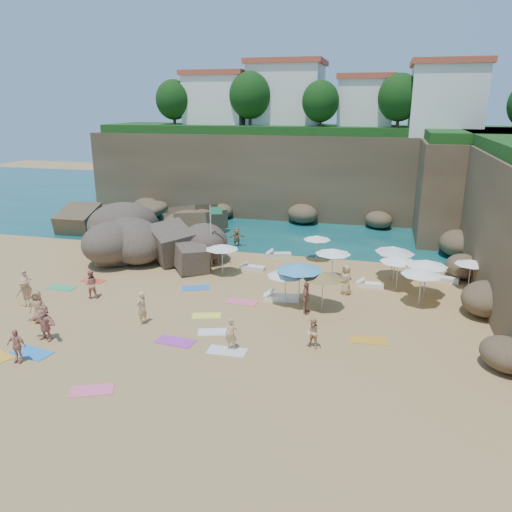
% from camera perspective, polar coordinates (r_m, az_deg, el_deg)
% --- Properties ---
extents(ground, '(120.00, 120.00, 0.00)m').
position_cam_1_polar(ground, '(28.84, -5.36, -5.21)').
color(ground, tan).
rests_on(ground, ground).
extents(seawater, '(120.00, 120.00, 0.00)m').
position_cam_1_polar(seawater, '(56.87, 4.86, 6.00)').
color(seawater, '#0C4751').
rests_on(seawater, ground).
extents(cliff_back, '(44.00, 8.00, 8.00)m').
position_cam_1_polar(cliff_back, '(51.04, 6.24, 9.24)').
color(cliff_back, brown).
rests_on(cliff_back, ground).
extents(cliff_corner, '(10.00, 12.00, 8.00)m').
position_cam_1_polar(cliff_corner, '(46.24, 24.13, 7.04)').
color(cliff_corner, brown).
rests_on(cliff_corner, ground).
extents(rock_promontory, '(12.00, 7.00, 2.00)m').
position_cam_1_polar(rock_promontory, '(47.04, -11.49, 3.36)').
color(rock_promontory, brown).
rests_on(rock_promontory, ground).
extents(clifftop_buildings, '(28.48, 9.48, 7.00)m').
position_cam_1_polar(clifftop_buildings, '(51.22, 7.77, 17.34)').
color(clifftop_buildings, white).
rests_on(clifftop_buildings, cliff_back).
extents(clifftop_trees, '(35.60, 23.82, 4.40)m').
position_cam_1_polar(clifftop_trees, '(44.79, 9.16, 17.35)').
color(clifftop_trees, '#11380F').
rests_on(clifftop_trees, ground).
extents(marina_masts, '(3.10, 0.10, 6.00)m').
position_cam_1_polar(marina_masts, '(61.27, -10.67, 9.41)').
color(marina_masts, white).
rests_on(marina_masts, ground).
extents(rock_outcrop, '(10.64, 9.49, 3.51)m').
position_cam_1_polar(rock_outcrop, '(37.11, -12.00, -0.38)').
color(rock_outcrop, brown).
rests_on(rock_outcrop, ground).
extents(flag_pole, '(0.84, 0.27, 4.35)m').
position_cam_1_polar(flag_pole, '(34.03, -4.98, 3.20)').
color(flag_pole, silver).
rests_on(flag_pole, ground).
extents(parasol_0, '(2.26, 2.26, 2.14)m').
position_cam_1_polar(parasol_0, '(31.79, 8.81, 0.54)').
color(parasol_0, silver).
rests_on(parasol_0, ground).
extents(parasol_1, '(1.96, 1.96, 1.85)m').
position_cam_1_polar(parasol_1, '(35.88, 7.00, 2.11)').
color(parasol_1, silver).
rests_on(parasol_1, ground).
extents(parasol_2, '(2.24, 2.24, 2.11)m').
position_cam_1_polar(parasol_2, '(33.16, 15.37, 0.78)').
color(parasol_2, silver).
rests_on(parasol_2, ground).
extents(parasol_3, '(2.22, 2.22, 2.10)m').
position_cam_1_polar(parasol_3, '(31.14, 15.98, -0.35)').
color(parasol_3, silver).
rests_on(parasol_3, ground).
extents(parasol_4, '(1.96, 1.96, 1.85)m').
position_cam_1_polar(parasol_4, '(32.82, 23.40, -0.65)').
color(parasol_4, silver).
rests_on(parasol_4, ground).
extents(parasol_5, '(2.20, 2.20, 2.08)m').
position_cam_1_polar(parasol_5, '(32.67, -3.92, 1.07)').
color(parasol_5, silver).
rests_on(parasol_5, ground).
extents(parasol_6, '(2.26, 2.26, 2.14)m').
position_cam_1_polar(parasol_6, '(27.22, 7.69, -2.26)').
color(parasol_6, silver).
rests_on(parasol_6, ground).
extents(parasol_7, '(2.39, 2.39, 2.26)m').
position_cam_1_polar(parasol_7, '(30.40, 18.94, -0.75)').
color(parasol_7, silver).
rests_on(parasol_7, ground).
extents(parasol_8, '(2.37, 2.37, 2.24)m').
position_cam_1_polar(parasol_8, '(32.42, 15.68, 0.60)').
color(parasol_8, silver).
rests_on(parasol_8, ground).
extents(parasol_9, '(2.13, 2.13, 2.01)m').
position_cam_1_polar(parasol_9, '(27.81, 3.41, -1.96)').
color(parasol_9, silver).
rests_on(parasol_9, ground).
extents(parasol_10, '(2.63, 2.63, 2.49)m').
position_cam_1_polar(parasol_10, '(27.54, 5.00, -1.24)').
color(parasol_10, silver).
rests_on(parasol_10, ground).
extents(parasol_11, '(2.28, 2.28, 2.16)m').
position_cam_1_polar(parasol_11, '(29.04, 18.43, -1.73)').
color(parasol_11, silver).
rests_on(parasol_11, ground).
extents(lounger_0, '(1.73, 0.78, 0.26)m').
position_cam_1_polar(lounger_0, '(32.79, 7.72, -2.25)').
color(lounger_0, white).
rests_on(lounger_0, ground).
extents(lounger_1, '(1.94, 1.17, 0.29)m').
position_cam_1_polar(lounger_1, '(36.94, 2.59, 0.14)').
color(lounger_1, silver).
rests_on(lounger_1, ground).
extents(lounger_2, '(1.66, 0.59, 0.26)m').
position_cam_1_polar(lounger_2, '(31.72, 12.90, -3.23)').
color(lounger_2, white).
rests_on(lounger_2, ground).
extents(lounger_3, '(1.78, 0.73, 0.27)m').
position_cam_1_polar(lounger_3, '(34.06, -0.39, -1.34)').
color(lounger_3, silver).
rests_on(lounger_3, ground).
extents(lounger_4, '(1.84, 0.96, 0.27)m').
position_cam_1_polar(lounger_4, '(34.10, 20.73, -2.47)').
color(lounger_4, silver).
rests_on(lounger_4, ground).
extents(lounger_5, '(2.06, 0.95, 0.31)m').
position_cam_1_polar(lounger_5, '(28.88, 2.85, -4.79)').
color(lounger_5, white).
rests_on(lounger_5, ground).
extents(towel_0, '(1.99, 1.26, 0.03)m').
position_cam_1_polar(towel_0, '(25.30, -24.20, -10.05)').
color(towel_0, '#2983DB').
rests_on(towel_0, ground).
extents(towel_1, '(1.85, 1.41, 0.03)m').
position_cam_1_polar(towel_1, '(21.48, -18.23, -14.37)').
color(towel_1, '#FC6289').
rests_on(towel_1, ground).
extents(towel_3, '(1.73, 0.89, 0.03)m').
position_cam_1_polar(towel_3, '(33.00, -21.36, -3.41)').
color(towel_3, '#30A862').
rests_on(towel_3, ground).
extents(towel_5, '(1.81, 1.28, 0.03)m').
position_cam_1_polar(towel_5, '(25.16, -4.76, -8.65)').
color(towel_5, white).
rests_on(towel_5, ground).
extents(towel_6, '(1.94, 1.11, 0.03)m').
position_cam_1_polar(towel_6, '(24.45, -9.22, -9.61)').
color(towel_6, '#B337B1').
rests_on(towel_6, ground).
extents(towel_7, '(1.63, 0.96, 0.03)m').
position_cam_1_polar(towel_7, '(33.61, -18.12, -2.70)').
color(towel_7, '#E34328').
rests_on(towel_7, ground).
extents(towel_8, '(1.89, 1.48, 0.03)m').
position_cam_1_polar(towel_8, '(30.97, -6.89, -3.63)').
color(towel_8, blue).
rests_on(towel_8, ground).
extents(towel_9, '(1.78, 0.95, 0.03)m').
position_cam_1_polar(towel_9, '(28.65, -1.61, -5.26)').
color(towel_9, '#F55F7E').
rests_on(towel_9, ground).
extents(towel_10, '(1.81, 1.04, 0.03)m').
position_cam_1_polar(towel_10, '(24.86, 12.75, -9.37)').
color(towel_10, orange).
rests_on(towel_10, ground).
extents(towel_12, '(1.68, 1.17, 0.03)m').
position_cam_1_polar(towel_12, '(27.00, -5.68, -6.80)').
color(towel_12, '#FAFF43').
rests_on(towel_12, ground).
extents(towel_13, '(1.81, 0.93, 0.03)m').
position_cam_1_polar(towel_13, '(23.33, -3.33, -10.80)').
color(towel_13, silver).
rests_on(towel_13, ground).
extents(person_stand_0, '(0.78, 0.72, 1.79)m').
position_cam_1_polar(person_stand_0, '(31.62, -24.81, -3.02)').
color(person_stand_0, tan).
rests_on(person_stand_0, ground).
extents(person_stand_1, '(1.02, 0.92, 1.71)m').
position_cam_1_polar(person_stand_1, '(30.50, -18.34, -3.06)').
color(person_stand_1, tan).
rests_on(person_stand_1, ground).
extents(person_stand_2, '(1.20, 0.68, 1.76)m').
position_cam_1_polar(person_stand_2, '(35.26, -4.47, 0.52)').
color(person_stand_2, tan).
rests_on(person_stand_2, ground).
extents(person_stand_3, '(0.44, 1.04, 1.76)m').
position_cam_1_polar(person_stand_3, '(27.00, 5.73, -4.81)').
color(person_stand_3, '#9D5E4E').
rests_on(person_stand_3, ground).
extents(person_stand_4, '(0.90, 1.01, 1.83)m').
position_cam_1_polar(person_stand_4, '(30.00, 10.27, -2.66)').
color(person_stand_4, tan).
rests_on(person_stand_4, ground).
extents(person_stand_5, '(1.46, 0.97, 1.53)m').
position_cam_1_polar(person_stand_5, '(39.44, -2.21, 2.19)').
color(person_stand_5, '#A67E53').
rests_on(person_stand_5, ground).
extents(person_stand_6, '(0.58, 0.73, 1.76)m').
position_cam_1_polar(person_stand_6, '(26.33, -12.93, -5.77)').
color(person_stand_6, tan).
rests_on(person_stand_6, ground).
extents(person_lie_0, '(1.47, 1.85, 0.43)m').
position_cam_1_polar(person_lie_0, '(30.76, -24.75, -4.90)').
color(person_lie_0, tan).
rests_on(person_lie_0, ground).
extents(person_lie_1, '(0.99, 1.58, 0.37)m').
position_cam_1_polar(person_lie_1, '(24.66, -25.52, -10.50)').
color(person_lie_1, tan).
rests_on(person_lie_1, ground).
extents(person_lie_2, '(1.26, 1.87, 0.46)m').
position_cam_1_polar(person_lie_2, '(28.36, -23.49, -6.55)').
color(person_lie_2, '#A17450').
rests_on(person_lie_2, ground).
extents(person_lie_3, '(1.88, 1.98, 0.47)m').
position_cam_1_polar(person_lie_3, '(26.25, -22.87, -8.36)').
color(person_lie_3, tan).
rests_on(person_lie_3, ground).
extents(person_lie_4, '(0.63, 1.54, 0.36)m').
position_cam_1_polar(person_lie_4, '(23.38, -2.81, -10.26)').
color(person_lie_4, tan).
rests_on(person_lie_4, ground).
extents(person_lie_5, '(1.25, 1.62, 0.55)m').
position_cam_1_polar(person_lie_5, '(23.62, 6.54, -9.81)').
color(person_lie_5, '#DDB17E').
rests_on(person_lie_5, ground).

